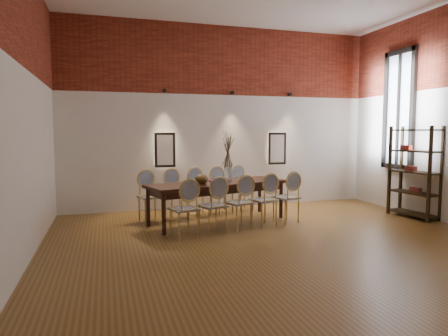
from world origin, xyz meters
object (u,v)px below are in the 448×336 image
object	(u,v)px
chair_near_a	(184,209)
chair_near_c	(239,203)
shelving_rack	(414,172)
chair_far_d	(222,190)
book	(217,181)
chair_far_e	(243,188)
chair_near_b	(213,206)
dining_table	(218,202)
chair_far_c	(200,192)
chair_far_a	(150,197)
chair_near_e	(286,197)
bowl	(202,179)
chair_far_b	(176,194)
vase	(228,173)
chair_near_d	(264,200)

from	to	relation	value
chair_near_a	chair_near_c	size ratio (longest dim) A/B	1.00
shelving_rack	chair_near_c	bearing A→B (deg)	172.18
shelving_rack	chair_far_d	bearing A→B (deg)	148.94
chair_near_a	book	size ratio (longest dim) A/B	3.62
chair_far_e	book	bearing A→B (deg)	31.26
chair_far_d	chair_near_b	bearing A→B (deg)	53.10
dining_table	chair_far_c	bearing A→B (deg)	90.00
book	shelving_rack	world-z (taller)	shelving_rack
chair_far_a	chair_far_e	world-z (taller)	same
dining_table	chair_far_d	distance (m)	0.89
chair_near_e	chair_far_c	bearing A→B (deg)	126.90
chair_near_e	shelving_rack	world-z (taller)	shelving_rack
bowl	chair_far_d	bearing A→B (deg)	55.63
book	chair_far_a	bearing A→B (deg)	165.38
dining_table	chair_far_e	size ratio (longest dim) A/B	2.82
chair_near_a	chair_far_a	xyz separation A→B (m)	(-0.38, 1.36, 0.00)
chair_near_c	chair_far_b	size ratio (longest dim) A/B	1.00
chair_near_b	vase	world-z (taller)	vase
chair_far_e	shelving_rack	size ratio (longest dim) A/B	0.52
chair_near_c	bowl	xyz separation A→B (m)	(-0.53, 0.53, 0.37)
chair_far_e	chair_near_b	bearing A→B (deg)	41.60
chair_near_a	chair_near_d	bearing A→B (deg)	-0.00
chair_near_b	chair_far_c	size ratio (longest dim) A/B	1.00
chair_near_c	chair_far_b	world-z (taller)	same
chair_far_a	shelving_rack	bearing A→B (deg)	151.81
chair_near_a	chair_far_c	size ratio (longest dim) A/B	1.00
chair_near_a	chair_near_d	size ratio (longest dim) A/B	1.00
chair_near_a	chair_far_b	world-z (taller)	same
vase	bowl	xyz separation A→B (m)	(-0.56, -0.21, -0.06)
chair_far_e	vase	distance (m)	1.18
chair_near_e	shelving_rack	xyz separation A→B (m)	(2.59, -0.33, 0.43)
chair_far_d	bowl	xyz separation A→B (m)	(-0.66, -0.97, 0.37)
chair_far_d	chair_near_a	bearing A→B (deg)	41.60
chair_far_b	bowl	distance (m)	0.86
dining_table	bowl	bearing A→B (deg)	-172.28
chair_far_a	shelving_rack	size ratio (longest dim) A/B	0.52
chair_near_a	shelving_rack	world-z (taller)	shelving_rack
dining_table	chair_near_d	distance (m)	0.89
chair_far_c	book	bearing A→B (deg)	92.07
chair_near_d	book	distance (m)	0.98
dining_table	shelving_rack	xyz separation A→B (m)	(3.80, -0.73, 0.53)
chair_near_a	vase	xyz separation A→B (m)	(1.05, 1.02, 0.43)
shelving_rack	chair_near_e	bearing A→B (deg)	165.64
chair_near_c	bowl	world-z (taller)	chair_near_c
chair_far_b	vase	bearing A→B (deg)	136.80
chair_near_a	chair_near_c	world-z (taller)	same
shelving_rack	chair_far_a	bearing A→B (deg)	160.31
chair_near_d	book	bearing A→B (deg)	122.97
chair_near_d	chair_far_b	world-z (taller)	same
chair_near_b	shelving_rack	distance (m)	4.15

